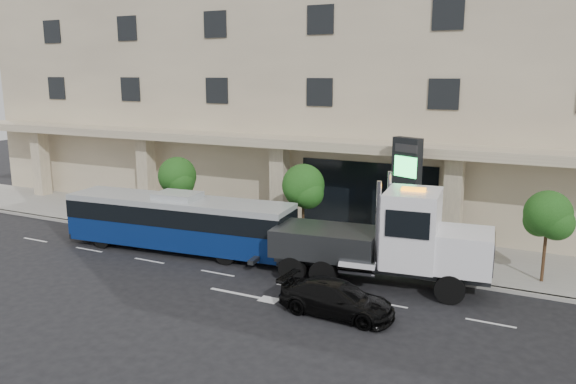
# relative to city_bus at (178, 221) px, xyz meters

# --- Properties ---
(ground) EXTENTS (120.00, 120.00, 0.00)m
(ground) POSITION_rel_city_bus_xyz_m (7.65, -0.49, -1.57)
(ground) COLOR black
(ground) RESTS_ON ground
(sidewalk) EXTENTS (120.00, 6.00, 0.15)m
(sidewalk) POSITION_rel_city_bus_xyz_m (7.65, 4.51, -1.50)
(sidewalk) COLOR gray
(sidewalk) RESTS_ON ground
(curb) EXTENTS (120.00, 0.30, 0.15)m
(curb) POSITION_rel_city_bus_xyz_m (7.65, 1.51, -1.50)
(curb) COLOR gray
(curb) RESTS_ON ground
(convention_center) EXTENTS (60.00, 17.60, 20.00)m
(convention_center) POSITION_rel_city_bus_xyz_m (7.65, 14.93, 8.40)
(convention_center) COLOR tan
(convention_center) RESTS_ON ground
(tree_left) EXTENTS (2.27, 2.20, 4.22)m
(tree_left) POSITION_rel_city_bus_xyz_m (-2.33, 3.10, 1.54)
(tree_left) COLOR #422B19
(tree_left) RESTS_ON sidewalk
(tree_mid) EXTENTS (2.28, 2.20, 4.38)m
(tree_mid) POSITION_rel_city_bus_xyz_m (5.67, 3.10, 1.68)
(tree_mid) COLOR #422B19
(tree_mid) RESTS_ON sidewalk
(tree_right) EXTENTS (2.10, 2.00, 4.04)m
(tree_right) POSITION_rel_city_bus_xyz_m (17.17, 3.10, 1.46)
(tree_right) COLOR #422B19
(tree_right) RESTS_ON sidewalk
(city_bus) EXTENTS (12.39, 3.64, 3.09)m
(city_bus) POSITION_rel_city_bus_xyz_m (0.00, 0.00, 0.00)
(city_bus) COLOR black
(city_bus) RESTS_ON ground
(tow_truck) EXTENTS (10.65, 3.56, 4.83)m
(tow_truck) POSITION_rel_city_bus_xyz_m (11.12, 0.03, 0.41)
(tow_truck) COLOR #2D3033
(tow_truck) RESTS_ON ground
(black_sedan) EXTENTS (4.59, 2.04, 1.31)m
(black_sedan) POSITION_rel_city_bus_xyz_m (10.24, -3.79, -0.92)
(black_sedan) COLOR black
(black_sedan) RESTS_ON ground
(signage_pylon) EXTENTS (1.55, 1.08, 5.91)m
(signage_pylon) POSITION_rel_city_bus_xyz_m (10.78, 3.90, 1.58)
(signage_pylon) COLOR black
(signage_pylon) RESTS_ON sidewalk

